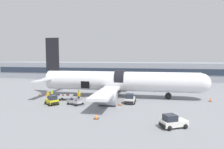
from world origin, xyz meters
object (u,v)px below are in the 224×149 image
at_px(baggage_tug_mid, 173,122).
at_px(ground_crew_loader_b, 52,93).
at_px(ground_crew_loader_a, 48,96).
at_px(baggage_cart_queued, 75,102).
at_px(airplane, 118,82).
at_px(suitcase_on_tarmac_upright, 54,98).
at_px(baggage_tug_lead, 52,101).
at_px(ground_crew_supervisor, 79,94).
at_px(baggage_tug_rear, 130,99).
at_px(baggage_cart_loading, 66,97).
at_px(ground_crew_driver, 79,96).

relative_size(baggage_tug_mid, ground_crew_loader_b, 2.08).
bearing_deg(ground_crew_loader_a, baggage_cart_queued, -16.85).
relative_size(airplane, suitcase_on_tarmac_upright, 49.32).
distance_m(baggage_tug_mid, ground_crew_loader_a, 23.04).
bearing_deg(ground_crew_loader_b, airplane, 13.58).
distance_m(baggage_tug_lead, ground_crew_supervisor, 5.93).
height_order(baggage_tug_rear, baggage_cart_queued, baggage_tug_rear).
height_order(baggage_cart_loading, ground_crew_loader_a, ground_crew_loader_a).
height_order(ground_crew_supervisor, suitcase_on_tarmac_upright, ground_crew_supervisor).
distance_m(baggage_cart_queued, ground_crew_supervisor, 4.60).
height_order(baggage_tug_lead, baggage_cart_loading, baggage_tug_lead).
distance_m(baggage_tug_lead, ground_crew_loader_b, 5.96).
distance_m(baggage_tug_lead, baggage_tug_mid, 20.03).
bearing_deg(baggage_cart_queued, ground_crew_supervisor, 102.77).
distance_m(baggage_cart_loading, ground_crew_loader_a, 3.25).
relative_size(baggage_cart_loading, baggage_cart_queued, 0.99).
height_order(airplane, ground_crew_loader_b, airplane).
bearing_deg(baggage_tug_mid, baggage_cart_queued, 150.84).
xyz_separation_m(baggage_tug_rear, ground_crew_loader_a, (-14.80, -0.82, 0.19)).
relative_size(baggage_cart_loading, ground_crew_loader_a, 1.99).
bearing_deg(ground_crew_loader_a, ground_crew_driver, 13.89).
xyz_separation_m(ground_crew_loader_a, ground_crew_driver, (5.39, 1.33, -0.08)).
height_order(airplane, baggage_cart_queued, airplane).
relative_size(baggage_tug_rear, baggage_cart_loading, 0.84).
relative_size(baggage_tug_mid, ground_crew_driver, 2.09).
bearing_deg(baggage_tug_lead, baggage_cart_queued, 11.69).
bearing_deg(ground_crew_supervisor, baggage_tug_rear, -10.57).
height_order(ground_crew_driver, ground_crew_supervisor, ground_crew_supervisor).
xyz_separation_m(baggage_cart_queued, ground_crew_driver, (-0.54, 3.13, 0.40)).
relative_size(baggage_cart_loading, ground_crew_supervisor, 1.99).
bearing_deg(suitcase_on_tarmac_upright, baggage_cart_loading, -6.21).
relative_size(baggage_cart_queued, ground_crew_loader_a, 2.01).
xyz_separation_m(baggage_tug_rear, ground_crew_supervisor, (-9.88, 1.84, 0.19)).
bearing_deg(suitcase_on_tarmac_upright, baggage_tug_rear, -3.08).
height_order(baggage_tug_rear, ground_crew_loader_a, ground_crew_loader_a).
xyz_separation_m(airplane, baggage_cart_loading, (-8.96, -4.39, -2.59)).
xyz_separation_m(baggage_tug_lead, baggage_cart_loading, (0.79, 3.90, -0.19)).
bearing_deg(baggage_tug_lead, baggage_tug_mid, -21.92).
xyz_separation_m(baggage_tug_mid, ground_crew_loader_b, (-21.38, 12.73, 0.18)).
height_order(airplane, ground_crew_loader_a, airplane).
relative_size(ground_crew_driver, ground_crew_supervisor, 0.92).
bearing_deg(baggage_cart_queued, ground_crew_loader_b, 145.79).
xyz_separation_m(baggage_tug_lead, baggage_cart_queued, (3.78, 0.78, -0.24)).
bearing_deg(baggage_tug_mid, baggage_tug_rear, 118.61).
bearing_deg(ground_crew_supervisor, ground_crew_loader_b, 179.87).
height_order(baggage_tug_mid, ground_crew_loader_a, ground_crew_loader_a).
distance_m(airplane, baggage_cart_loading, 10.31).
xyz_separation_m(baggage_cart_loading, baggage_cart_queued, (2.99, -3.11, -0.05)).
height_order(airplane, baggage_tug_rear, airplane).
height_order(baggage_tug_rear, ground_crew_driver, baggage_tug_rear).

